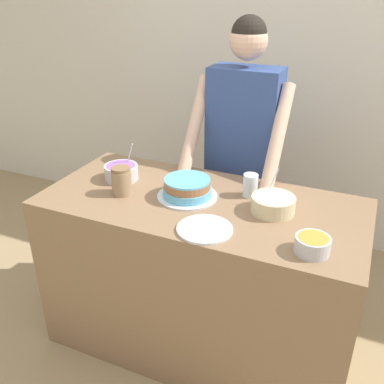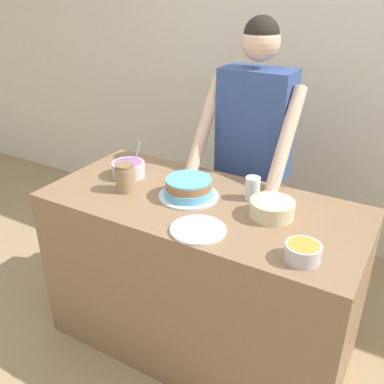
{
  "view_description": "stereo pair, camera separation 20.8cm",
  "coord_description": "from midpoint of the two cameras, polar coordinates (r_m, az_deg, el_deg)",
  "views": [
    {
      "loc": [
        0.72,
        -1.37,
        1.91
      ],
      "look_at": [
        -0.03,
        0.34,
        0.98
      ],
      "focal_mm": 40.0,
      "sensor_mm": 36.0,
      "label": 1
    },
    {
      "loc": [
        0.91,
        -1.28,
        1.91
      ],
      "look_at": [
        -0.03,
        0.34,
        0.98
      ],
      "focal_mm": 40.0,
      "sensor_mm": 36.0,
      "label": 2
    }
  ],
  "objects": [
    {
      "name": "frosting_bowl_orange",
      "position": [
        1.76,
        17.91,
        -7.67
      ],
      "size": [
        0.14,
        0.14,
        0.07
      ],
      "color": "silver",
      "rests_on": "counter"
    },
    {
      "name": "ceramic_plate",
      "position": [
        1.88,
        3.99,
        -5.12
      ],
      "size": [
        0.25,
        0.25,
        0.01
      ],
      "color": "silver",
      "rests_on": "counter"
    },
    {
      "name": "drinking_glass",
      "position": [
        2.16,
        10.82,
        0.43
      ],
      "size": [
        0.08,
        0.08,
        0.12
      ],
      "color": "silver",
      "rests_on": "counter"
    },
    {
      "name": "stoneware_jar",
      "position": [
        2.22,
        -6.25,
        1.82
      ],
      "size": [
        0.1,
        0.1,
        0.15
      ],
      "color": "#9E7F5B",
      "rests_on": "counter"
    },
    {
      "name": "counter",
      "position": [
        2.38,
        3.71,
        -11.18
      ],
      "size": [
        1.62,
        0.75,
        0.92
      ],
      "color": "#8C6B4C",
      "rests_on": "ground_plane"
    },
    {
      "name": "frosting_bowl_purple",
      "position": [
        2.4,
        -6.03,
        3.07
      ],
      "size": [
        0.18,
        0.18,
        0.2
      ],
      "color": "silver",
      "rests_on": "counter"
    },
    {
      "name": "cake",
      "position": [
        2.15,
        2.33,
        0.41
      ],
      "size": [
        0.31,
        0.31,
        0.1
      ],
      "color": "silver",
      "rests_on": "counter"
    },
    {
      "name": "frosting_bowl_white",
      "position": [
        2.03,
        13.54,
        -2.15
      ],
      "size": [
        0.21,
        0.21,
        0.19
      ],
      "color": "beige",
      "rests_on": "counter"
    },
    {
      "name": "person_baker",
      "position": [
        2.58,
        10.53,
        6.64
      ],
      "size": [
        0.56,
        0.49,
        1.75
      ],
      "color": "#2D2D38",
      "rests_on": "ground_plane"
    },
    {
      "name": "wall_back",
      "position": [
        3.3,
        15.92,
        14.85
      ],
      "size": [
        10.0,
        0.05,
        2.6
      ],
      "color": "silver",
      "rests_on": "ground_plane"
    }
  ]
}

